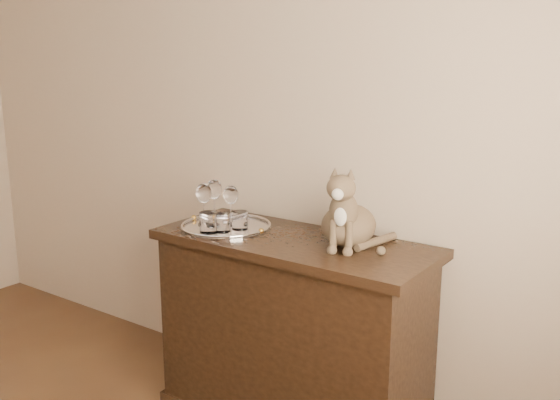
% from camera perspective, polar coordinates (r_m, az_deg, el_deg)
% --- Properties ---
extents(wall_back, '(4.00, 0.10, 2.70)m').
position_cam_1_polar(wall_back, '(3.12, -4.74, 8.46)').
color(wall_back, '#C4AB93').
rests_on(wall_back, ground).
extents(sideboard, '(1.20, 0.50, 0.85)m').
position_cam_1_polar(sideboard, '(2.76, 1.17, -12.07)').
color(sideboard, black).
rests_on(sideboard, ground).
extents(tray, '(0.40, 0.40, 0.01)m').
position_cam_1_polar(tray, '(2.78, -4.94, -2.48)').
color(tray, silver).
rests_on(tray, sideboard).
extents(wine_glass_a, '(0.07, 0.07, 0.19)m').
position_cam_1_polar(wine_glass_a, '(2.86, -6.02, -0.01)').
color(wine_glass_a, silver).
rests_on(wine_glass_a, tray).
extents(wine_glass_c, '(0.07, 0.07, 0.19)m').
position_cam_1_polar(wine_glass_c, '(2.80, -6.96, -0.37)').
color(wine_glass_c, white).
rests_on(wine_glass_c, tray).
extents(wine_glass_d, '(0.07, 0.07, 0.18)m').
position_cam_1_polar(wine_glass_d, '(2.79, -4.51, -0.46)').
color(wine_glass_d, white).
rests_on(wine_glass_d, tray).
extents(tumbler_a, '(0.07, 0.07, 0.08)m').
position_cam_1_polar(tumbler_a, '(2.69, -5.30, -2.07)').
color(tumbler_a, white).
rests_on(tumbler_a, tray).
extents(tumbler_b, '(0.08, 0.08, 0.09)m').
position_cam_1_polar(tumbler_b, '(2.68, -6.54, -2.05)').
color(tumbler_b, white).
rests_on(tumbler_b, tray).
extents(tumbler_c, '(0.07, 0.07, 0.08)m').
position_cam_1_polar(tumbler_c, '(2.72, -3.69, -1.87)').
color(tumbler_c, white).
rests_on(tumbler_c, tray).
extents(cat, '(0.40, 0.39, 0.34)m').
position_cam_1_polar(cat, '(2.49, 6.34, -0.44)').
color(cat, '#47382A').
rests_on(cat, sideboard).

